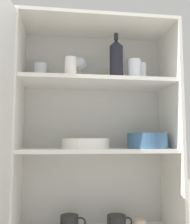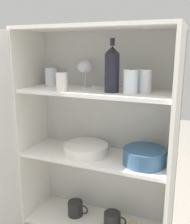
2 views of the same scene
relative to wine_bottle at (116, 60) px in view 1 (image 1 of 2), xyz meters
name	(u,v)px [view 1 (image 1 of 2)]	position (x,y,z in m)	size (l,w,h in m)	color
cupboard_back_panel	(94,155)	(-0.10, 0.19, -0.52)	(0.84, 0.02, 1.43)	silver
cupboard_side_left	(17,157)	(-0.51, 0.04, -0.52)	(0.02, 0.32, 1.43)	white
cupboard_side_right	(171,156)	(0.31, 0.04, -0.52)	(0.02, 0.32, 1.43)	white
cupboard_top_panel	(97,26)	(-0.10, 0.04, 0.20)	(0.84, 0.32, 0.02)	white
shelf_board_middle	(97,151)	(-0.10, 0.04, -0.49)	(0.81, 0.29, 0.02)	white
shelf_board_upper	(97,83)	(-0.10, 0.04, -0.12)	(0.81, 0.29, 0.02)	white
tumbler_glass_0	(134,70)	(0.10, 0.00, -0.06)	(0.07, 0.07, 0.12)	white
tumbler_glass_1	(40,73)	(-0.41, 0.10, -0.06)	(0.07, 0.07, 0.10)	white
tumbler_glass_2	(71,67)	(-0.25, -0.06, -0.07)	(0.06, 0.06, 0.10)	silver
tumbler_glass_3	(140,73)	(0.15, 0.06, -0.06)	(0.07, 0.07, 0.11)	white
wine_glass_0	(80,65)	(-0.19, 0.10, -0.01)	(0.09, 0.09, 0.15)	white
wine_bottle	(116,60)	(0.00, 0.00, 0.00)	(0.07, 0.07, 0.26)	black
plate_stack_white	(86,144)	(-0.16, 0.04, -0.45)	(0.25, 0.25, 0.05)	white
mixing_bowl_large	(147,140)	(0.17, 0.02, -0.44)	(0.22, 0.22, 0.08)	#33567A
coffee_mug_primary	(70,224)	(-0.24, 0.05, -0.86)	(0.13, 0.09, 0.09)	black
coffee_mug_extra_1	(117,223)	(0.00, 0.04, -0.87)	(0.14, 0.10, 0.08)	black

